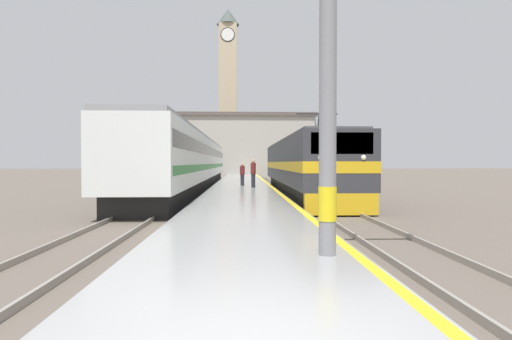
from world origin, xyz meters
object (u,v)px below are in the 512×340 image
Objects in this scene: clock_tower at (228,88)px; locomotive_train at (302,167)px; passenger_train at (194,161)px; person_on_platform at (253,173)px; second_waiting_passenger at (242,174)px; catenary_mast at (332,39)px.

locomotive_train is at bearing -82.70° from clock_tower.
clock_tower is (-6.07, 47.38, 13.64)m from locomotive_train.
clock_tower is at bearing 87.99° from passenger_train.
person_on_platform is (4.54, -5.86, -0.73)m from passenger_train.
locomotive_train reaches higher than passenger_train.
locomotive_train is 49.67m from clock_tower.
person_on_platform is at bearing -71.91° from second_waiting_passenger.
catenary_mast is 4.89× the size of second_waiting_passenger.
passenger_train is 5.40m from second_waiting_passenger.
clock_tower reaches higher than second_waiting_passenger.
catenary_mast is 19.14m from person_on_platform.
locomotive_train is 3.31m from person_on_platform.
second_waiting_passenger is at bearing 94.09° from catenary_mast.
locomotive_train is 5.18m from second_waiting_passenger.
locomotive_train reaches higher than second_waiting_passenger.
catenary_mast is 65.89m from clock_tower.
second_waiting_passenger is at bearing -86.82° from clock_tower.
person_on_platform is at bearing 92.43° from catenary_mast.
catenary_mast is 21.33m from second_waiting_passenger.
locomotive_train reaches higher than person_on_platform.
passenger_train is 1.26× the size of clock_tower.
clock_tower reaches higher than catenary_mast.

